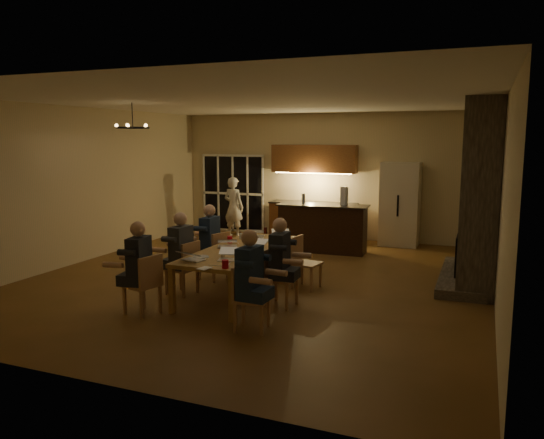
{
  "coord_description": "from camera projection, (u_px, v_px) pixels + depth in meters",
  "views": [
    {
      "loc": [
        3.75,
        -8.7,
        2.55
      ],
      "look_at": [
        0.13,
        0.3,
        1.07
      ],
      "focal_mm": 35.0,
      "sensor_mm": 36.0,
      "label": 1
    }
  ],
  "objects": [
    {
      "name": "floor",
      "position": [
        259.0,
        279.0,
        9.74
      ],
      "size": [
        9.0,
        9.0,
        0.0
      ],
      "primitive_type": "plane",
      "color": "brown",
      "rests_on": "ground"
    },
    {
      "name": "back_wall",
      "position": [
        328.0,
        176.0,
        13.65
      ],
      "size": [
        8.0,
        0.04,
        3.2
      ],
      "primitive_type": "cube",
      "color": "tan",
      "rests_on": "ground"
    },
    {
      "name": "left_wall",
      "position": [
        81.0,
        185.0,
        10.98
      ],
      "size": [
        0.04,
        9.0,
        3.2
      ],
      "primitive_type": "cube",
      "color": "tan",
      "rests_on": "ground"
    },
    {
      "name": "right_wall",
      "position": [
        502.0,
        202.0,
        8.02
      ],
      "size": [
        0.04,
        9.0,
        3.2
      ],
      "primitive_type": "cube",
      "color": "tan",
      "rests_on": "ground"
    },
    {
      "name": "ceiling",
      "position": [
        258.0,
        100.0,
        9.26
      ],
      "size": [
        8.0,
        9.0,
        0.04
      ],
      "primitive_type": "cube",
      "color": "white",
      "rests_on": "back_wall"
    },
    {
      "name": "french_doors",
      "position": [
        233.0,
        193.0,
        14.68
      ],
      "size": [
        1.86,
        0.08,
        2.1
      ],
      "primitive_type": "cube",
      "color": "black",
      "rests_on": "ground"
    },
    {
      "name": "fireplace",
      "position": [
        481.0,
        194.0,
        9.24
      ],
      "size": [
        0.58,
        2.5,
        3.2
      ],
      "primitive_type": "cube",
      "color": "#5F564B",
      "rests_on": "ground"
    },
    {
      "name": "kitchenette",
      "position": [
        313.0,
        192.0,
        13.52
      ],
      "size": [
        2.24,
        0.68,
        2.4
      ],
      "primitive_type": null,
      "color": "brown",
      "rests_on": "ground"
    },
    {
      "name": "refrigerator",
      "position": [
        400.0,
        204.0,
        12.7
      ],
      "size": [
        0.9,
        0.68,
        2.0
      ],
      "primitive_type": "cube",
      "color": "beige",
      "rests_on": "ground"
    },
    {
      "name": "dining_table",
      "position": [
        242.0,
        271.0,
        8.83
      ],
      "size": [
        1.1,
        2.84,
        0.75
      ],
      "primitive_type": "cube",
      "color": "tan",
      "rests_on": "ground"
    },
    {
      "name": "bar_island",
      "position": [
        323.0,
        228.0,
        12.03
      ],
      "size": [
        2.07,
        0.77,
        1.08
      ],
      "primitive_type": "cube",
      "rotation": [
        0.0,
        0.0,
        0.05
      ],
      "color": "black",
      "rests_on": "ground"
    },
    {
      "name": "chair_left_near",
      "position": [
        142.0,
        284.0,
        7.75
      ],
      "size": [
        0.53,
        0.53,
        0.89
      ],
      "primitive_type": null,
      "rotation": [
        0.0,
        0.0,
        -1.79
      ],
      "color": "tan",
      "rests_on": "ground"
    },
    {
      "name": "chair_left_mid",
      "position": [
        182.0,
        268.0,
        8.74
      ],
      "size": [
        0.5,
        0.5,
        0.89
      ],
      "primitive_type": null,
      "rotation": [
        0.0,
        0.0,
        -1.73
      ],
      "color": "tan",
      "rests_on": "ground"
    },
    {
      "name": "chair_left_far",
      "position": [
        213.0,
        256.0,
        9.64
      ],
      "size": [
        0.54,
        0.54,
        0.89
      ],
      "primitive_type": null,
      "rotation": [
        0.0,
        0.0,
        -1.85
      ],
      "color": "tan",
      "rests_on": "ground"
    },
    {
      "name": "chair_right_near",
      "position": [
        252.0,
        298.0,
        7.08
      ],
      "size": [
        0.49,
        0.49,
        0.89
      ],
      "primitive_type": null,
      "rotation": [
        0.0,
        0.0,
        1.7
      ],
      "color": "tan",
      "rests_on": "ground"
    },
    {
      "name": "chair_right_mid",
      "position": [
        281.0,
        278.0,
        8.1
      ],
      "size": [
        0.48,
        0.48,
        0.89
      ],
      "primitive_type": null,
      "rotation": [
        0.0,
        0.0,
        1.47
      ],
      "color": "tan",
      "rests_on": "ground"
    },
    {
      "name": "chair_right_far",
      "position": [
        307.0,
        263.0,
        9.08
      ],
      "size": [
        0.5,
        0.5,
        0.89
      ],
      "primitive_type": null,
      "rotation": [
        0.0,
        0.0,
        1.42
      ],
      "color": "tan",
      "rests_on": "ground"
    },
    {
      "name": "person_left_near",
      "position": [
        139.0,
        268.0,
        7.69
      ],
      "size": [
        0.69,
        0.69,
        1.38
      ],
      "primitive_type": null,
      "rotation": [
        0.0,
        0.0,
        -1.41
      ],
      "color": "#21252B",
      "rests_on": "ground"
    },
    {
      "name": "person_right_near",
      "position": [
        250.0,
        281.0,
        7.0
      ],
      "size": [
        0.63,
        0.63,
        1.38
      ],
      "primitive_type": null,
      "rotation": [
        0.0,
        0.0,
        1.52
      ],
      "color": "#1D314A",
      "rests_on": "ground"
    },
    {
      "name": "person_left_mid",
      "position": [
        181.0,
        254.0,
        8.63
      ],
      "size": [
        0.62,
        0.62,
        1.38
      ],
      "primitive_type": null,
      "rotation": [
        0.0,
        0.0,
        -1.61
      ],
      "color": "#383C42",
      "rests_on": "ground"
    },
    {
      "name": "person_right_mid",
      "position": [
        280.0,
        263.0,
        8.02
      ],
      "size": [
        0.63,
        0.63,
        1.38
      ],
      "primitive_type": null,
      "rotation": [
        0.0,
        0.0,
        1.63
      ],
      "color": "#21252B",
      "rests_on": "ground"
    },
    {
      "name": "person_left_far",
      "position": [
        210.0,
        242.0,
        9.64
      ],
      "size": [
        0.62,
        0.62,
        1.38
      ],
      "primitive_type": null,
      "rotation": [
        0.0,
        0.0,
        -1.54
      ],
      "color": "#1D314A",
      "rests_on": "ground"
    },
    {
      "name": "standing_person",
      "position": [
        234.0,
        207.0,
        13.81
      ],
      "size": [
        0.63,
        0.47,
        1.58
      ],
      "primitive_type": "imported",
      "rotation": [
        0.0,
        0.0,
        2.96
      ],
      "color": "silver",
      "rests_on": "ground"
    },
    {
      "name": "chandelier",
      "position": [
        133.0,
        128.0,
        9.68
      ],
      "size": [
        0.6,
        0.6,
        0.03
      ],
      "primitive_type": "torus",
      "color": "black",
      "rests_on": "ceiling"
    },
    {
      "name": "laptop_a",
      "position": [
        193.0,
        253.0,
        7.9
      ],
      "size": [
        0.37,
        0.34,
        0.23
      ],
      "primitive_type": null,
      "rotation": [
        0.0,
        0.0,
        2.93
      ],
      "color": "silver",
      "rests_on": "dining_table"
    },
    {
      "name": "laptop_b",
      "position": [
        229.0,
        253.0,
        7.9
      ],
      "size": [
        0.38,
        0.36,
        0.23
      ],
      "primitive_type": null,
      "rotation": [
        0.0,
        0.0,
        0.27
      ],
      "color": "silver",
      "rests_on": "dining_table"
    },
    {
      "name": "laptop_c",
      "position": [
        227.0,
        240.0,
        8.9
      ],
      "size": [
        0.41,
        0.39,
        0.23
      ],
      "primitive_type": null,
      "rotation": [
        0.0,
        0.0,
        3.61
      ],
      "color": "silver",
      "rests_on": "dining_table"
    },
    {
      "name": "laptop_d",
      "position": [
        255.0,
        244.0,
        8.62
      ],
      "size": [
        0.34,
        0.3,
        0.23
      ],
      "primitive_type": null,
      "rotation": [
        0.0,
        0.0,
        -0.06
      ],
      "color": "silver",
      "rests_on": "dining_table"
    },
    {
      "name": "laptop_e",
      "position": [
        255.0,
        230.0,
        9.85
      ],
      "size": [
        0.37,
        0.34,
        0.23
      ],
      "primitive_type": null,
      "rotation": [
        0.0,
        0.0,
        3.36
      ],
      "color": "silver",
      "rests_on": "dining_table"
    },
    {
      "name": "laptop_f",
      "position": [
        281.0,
        233.0,
        9.56
      ],
      "size": [
        0.41,
        0.39,
        0.23
      ],
      "primitive_type": null,
      "rotation": [
        0.0,
        0.0,
        0.45
      ],
      "color": "silver",
      "rests_on": "dining_table"
    },
    {
      "name": "mug_front",
      "position": [
        224.0,
        250.0,
        8.41
      ],
      "size": [
        0.09,
        0.09,
        0.1
      ],
      "primitive_type": "cylinder",
      "color": "white",
      "rests_on": "dining_table"
    },
    {
      "name": "mug_mid",
      "position": [
        261.0,
        240.0,
        9.22
      ],
      "size": [
        0.08,
        0.08,
        0.1
      ],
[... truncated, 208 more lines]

